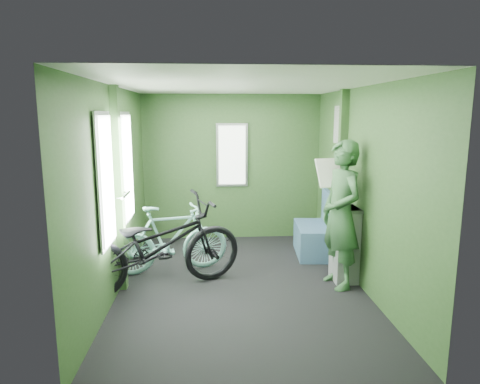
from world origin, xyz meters
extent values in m
plane|color=black|center=(0.00, 0.00, 0.00)|extent=(4.00, 4.00, 0.00)
cube|color=silver|center=(0.00, 0.00, 2.30)|extent=(2.80, 4.00, 0.02)
cube|color=#2E4E24|center=(0.00, 2.00, 1.15)|extent=(2.80, 0.02, 2.30)
cube|color=#2E4E24|center=(0.00, -2.00, 1.15)|extent=(2.80, 0.02, 2.30)
cube|color=#2E4E24|center=(-1.40, 0.00, 1.15)|extent=(0.02, 4.00, 2.30)
cube|color=#2E4E24|center=(1.40, 0.00, 1.15)|extent=(0.02, 4.00, 2.30)
cube|color=#2E4E24|center=(-1.36, 0.00, 1.15)|extent=(0.08, 0.12, 2.30)
cube|color=silver|center=(-1.35, -0.55, 1.35)|extent=(0.02, 0.56, 1.34)
cube|color=silver|center=(-1.35, 0.55, 1.35)|extent=(0.02, 0.56, 1.34)
cube|color=white|center=(-1.34, -0.55, 1.88)|extent=(0.00, 0.12, 0.12)
cube|color=white|center=(-1.34, 0.55, 1.88)|extent=(0.00, 0.12, 0.12)
cylinder|color=silver|center=(-1.29, 0.00, 1.10)|extent=(0.03, 0.40, 0.03)
cube|color=#2E4E24|center=(1.35, 0.60, 1.15)|extent=(0.10, 0.10, 2.30)
cube|color=white|center=(1.38, 0.90, 1.85)|extent=(0.02, 0.40, 0.50)
cube|color=silver|center=(0.00, 1.96, 1.35)|extent=(0.50, 0.02, 1.00)
imported|color=black|center=(-0.95, -0.11, 0.00)|extent=(2.19, 1.56, 1.13)
imported|color=#78BBB5|center=(-0.86, 0.44, 0.00)|extent=(1.58, 0.89, 0.95)
imported|color=#305933|center=(1.15, -0.08, 0.86)|extent=(0.55, 0.70, 1.71)
cube|color=silver|center=(1.08, 0.21, 1.30)|extent=(0.35, 0.25, 0.33)
cube|color=gray|center=(1.26, 0.07, 0.45)|extent=(0.27, 0.37, 0.91)
cube|color=#294058|center=(1.12, 1.05, 0.21)|extent=(0.55, 0.89, 0.43)
cube|color=#294058|center=(1.33, 1.05, 0.67)|extent=(0.13, 0.86, 0.48)
camera|label=1|loc=(-0.33, -4.77, 1.99)|focal=32.00mm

